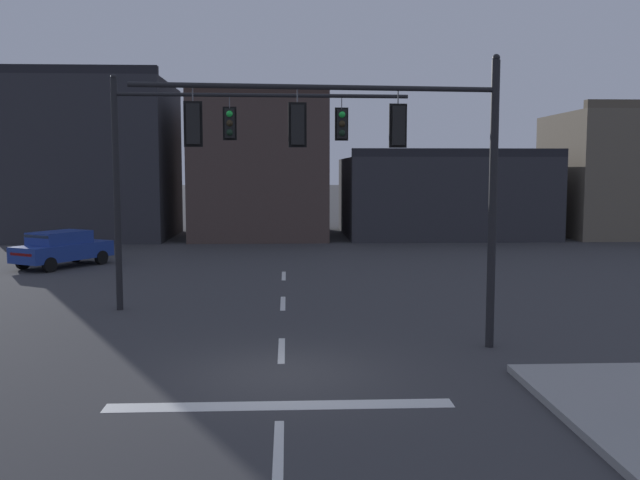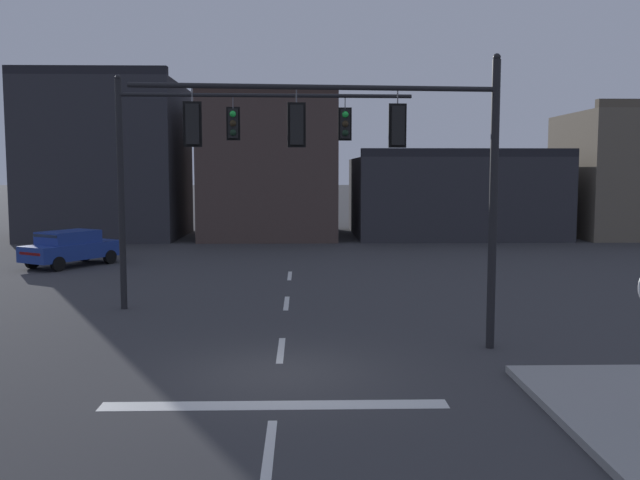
# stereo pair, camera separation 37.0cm
# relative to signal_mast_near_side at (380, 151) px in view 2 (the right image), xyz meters

# --- Properties ---
(ground_plane) EXTENTS (400.00, 400.00, 0.00)m
(ground_plane) POSITION_rel_signal_mast_near_side_xyz_m (-2.34, -1.88, -4.77)
(ground_plane) COLOR #353538
(stop_bar_paint) EXTENTS (6.40, 0.50, 0.01)m
(stop_bar_paint) POSITION_rel_signal_mast_near_side_xyz_m (-2.34, -3.88, -4.76)
(stop_bar_paint) COLOR silver
(stop_bar_paint) RESTS_ON ground
(lane_centreline) EXTENTS (0.16, 26.40, 0.01)m
(lane_centreline) POSITION_rel_signal_mast_near_side_xyz_m (-2.34, 0.12, -4.76)
(lane_centreline) COLOR silver
(lane_centreline) RESTS_ON ground
(signal_mast_near_side) EXTENTS (8.55, 0.84, 7.04)m
(signal_mast_near_side) POSITION_rel_signal_mast_near_side_xyz_m (0.00, 0.00, 0.00)
(signal_mast_near_side) COLOR black
(signal_mast_near_side) RESTS_ON ground
(signal_mast_far_side) EXTENTS (9.08, 0.50, 7.20)m
(signal_mast_far_side) POSITION_rel_signal_mast_near_side_xyz_m (-4.75, 5.40, 0.16)
(signal_mast_far_side) COLOR black
(signal_mast_far_side) RESTS_ON ground
(car_lot_nearside) EXTENTS (3.86, 4.69, 1.61)m
(car_lot_nearside) POSITION_rel_signal_mast_near_side_xyz_m (-12.26, 15.27, -3.91)
(car_lot_nearside) COLOR navy
(car_lot_nearside) RESTS_ON ground
(building_row) EXTENTS (57.20, 13.67, 10.34)m
(building_row) POSITION_rel_signal_mast_near_side_xyz_m (10.32, 30.30, -0.74)
(building_row) COLOR #2D2D33
(building_row) RESTS_ON ground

